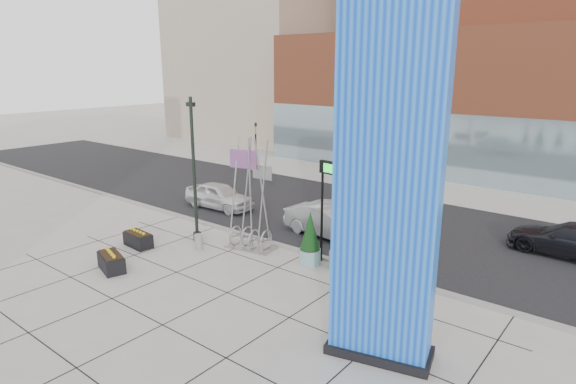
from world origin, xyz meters
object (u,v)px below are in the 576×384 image
Objects in this scene: overhead_street_sign at (338,178)px; car_white_west at (219,196)px; concrete_bollard at (199,242)px; car_silver_mid at (330,221)px; blue_pylon at (387,196)px; lamp_post at (195,184)px; public_art_sculpture at (251,220)px.

overhead_street_sign is 1.00× the size of car_white_west.
car_silver_mid is (3.89, 5.23, 0.46)m from concrete_bollard.
blue_pylon is at bearing -132.69° from car_silver_mid.
blue_pylon is 2.05× the size of car_silver_mid.
car_silver_mid is (-2.16, 2.78, -3.06)m from overhead_street_sign.
blue_pylon is 1.45× the size of lamp_post.
lamp_post reaches higher than overhead_street_sign.
lamp_post is 1.55× the size of car_white_west.
blue_pylon is at bearing -37.17° from overhead_street_sign.
car_white_west is at bearing 173.19° from overhead_street_sign.
blue_pylon is 12.21m from lamp_post.
overhead_street_sign is 11.01m from car_white_west.
lamp_post reaches higher than car_white_west.
blue_pylon is at bearing -120.55° from car_white_west.
blue_pylon is 10.38m from public_art_sculpture.
lamp_post is at bearing -170.29° from public_art_sculpture.
public_art_sculpture is 2.65m from concrete_bollard.
public_art_sculpture is at bearing 42.36° from concrete_bollard.
public_art_sculpture is at bearing 18.75° from lamp_post.
lamp_post is 2.76m from concrete_bollard.
overhead_street_sign reaches higher than concrete_bollard.
car_silver_mid is (-6.83, 7.60, -4.09)m from blue_pylon.
public_art_sculpture is at bearing 155.30° from car_silver_mid.
blue_pylon reaches higher than car_silver_mid.
blue_pylon reaches higher than car_white_west.
car_silver_mid reaches higher than car_white_west.
car_white_west is at bearing 138.67° from blue_pylon.
car_white_west is at bearing 95.07° from car_silver_mid.
concrete_bollard is at bearing -145.28° from car_white_west.
car_white_west is (-4.13, 5.28, 0.41)m from concrete_bollard.
concrete_bollard is 6.53m from car_silver_mid.
concrete_bollard is (-10.71, 2.36, -4.54)m from blue_pylon.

